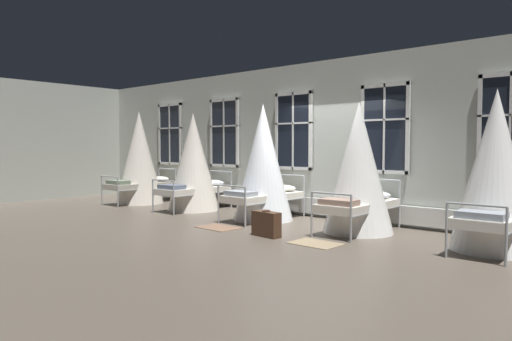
{
  "coord_description": "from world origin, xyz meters",
  "views": [
    {
      "loc": [
        5.37,
        -7.48,
        1.59
      ],
      "look_at": [
        -1.33,
        0.15,
        1.05
      ],
      "focal_mm": 32.91,
      "sensor_mm": 36.0,
      "label": 1
    }
  ],
  "objects_px": {
    "cot_third": "(263,164)",
    "cot_fourth": "(358,170)",
    "cot_second": "(193,163)",
    "cot_fifth": "(495,173)",
    "suitcase_dark": "(266,224)",
    "cot_first": "(140,159)"
  },
  "relations": [
    {
      "from": "cot_fourth",
      "to": "suitcase_dark",
      "type": "distance_m",
      "value": 1.98
    },
    {
      "from": "cot_third",
      "to": "suitcase_dark",
      "type": "relative_size",
      "value": 4.29
    },
    {
      "from": "cot_first",
      "to": "cot_fourth",
      "type": "distance_m",
      "value": 6.72
    },
    {
      "from": "cot_third",
      "to": "cot_fourth",
      "type": "xyz_separation_m",
      "value": [
        2.25,
        0.05,
        -0.04
      ]
    },
    {
      "from": "cot_first",
      "to": "cot_fourth",
      "type": "xyz_separation_m",
      "value": [
        6.72,
        0.07,
        -0.07
      ]
    },
    {
      "from": "cot_first",
      "to": "cot_fifth",
      "type": "xyz_separation_m",
      "value": [
        9.02,
        0.06,
        -0.04
      ]
    },
    {
      "from": "cot_third",
      "to": "cot_fourth",
      "type": "height_order",
      "value": "cot_third"
    },
    {
      "from": "suitcase_dark",
      "to": "cot_second",
      "type": "bearing_deg",
      "value": 164.24
    },
    {
      "from": "cot_second",
      "to": "cot_fifth",
      "type": "relative_size",
      "value": 0.98
    },
    {
      "from": "cot_third",
      "to": "cot_fifth",
      "type": "distance_m",
      "value": 4.55
    },
    {
      "from": "cot_third",
      "to": "cot_fifth",
      "type": "height_order",
      "value": "cot_third"
    },
    {
      "from": "cot_first",
      "to": "cot_fourth",
      "type": "bearing_deg",
      "value": -89.61
    },
    {
      "from": "cot_fifth",
      "to": "cot_first",
      "type": "bearing_deg",
      "value": 89.86
    },
    {
      "from": "cot_first",
      "to": "suitcase_dark",
      "type": "height_order",
      "value": "cot_first"
    },
    {
      "from": "cot_fifth",
      "to": "suitcase_dark",
      "type": "xyz_separation_m",
      "value": [
        -3.3,
        -1.44,
        -0.96
      ]
    },
    {
      "from": "cot_first",
      "to": "suitcase_dark",
      "type": "relative_size",
      "value": 4.39
    },
    {
      "from": "cot_second",
      "to": "cot_fourth",
      "type": "distance_m",
      "value": 4.55
    },
    {
      "from": "suitcase_dark",
      "to": "cot_third",
      "type": "bearing_deg",
      "value": 138.33
    },
    {
      "from": "cot_third",
      "to": "cot_fifth",
      "type": "xyz_separation_m",
      "value": [
        4.55,
        0.05,
        -0.02
      ]
    },
    {
      "from": "cot_first",
      "to": "suitcase_dark",
      "type": "distance_m",
      "value": 5.97
    },
    {
      "from": "cot_second",
      "to": "cot_third",
      "type": "relative_size",
      "value": 0.97
    },
    {
      "from": "cot_first",
      "to": "cot_fourth",
      "type": "height_order",
      "value": "cot_first"
    }
  ]
}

